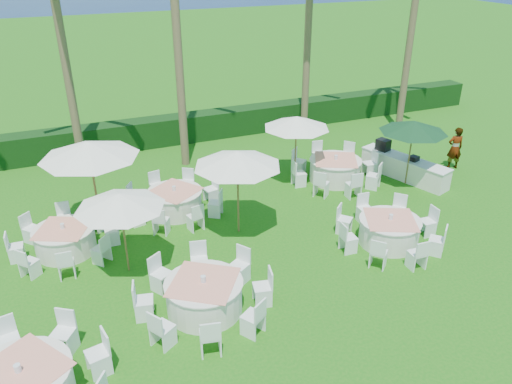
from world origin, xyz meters
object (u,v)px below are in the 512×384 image
(banquet_table_b, at_px, (204,295))
(buffet_table, at_px, (403,167))
(umbrella_a, at_px, (119,201))
(banquet_table_f, at_px, (335,169))
(umbrella_b, at_px, (237,159))
(umbrella_d, at_px, (297,122))
(staff_person, at_px, (455,148))
(banquet_table_c, at_px, (389,230))
(umbrella_green, at_px, (414,126))
(banquet_table_d, at_px, (65,239))
(banquet_table_e, at_px, (175,201))
(umbrella_c, at_px, (89,150))

(banquet_table_b, height_order, buffet_table, buffet_table)
(banquet_table_b, xyz_separation_m, umbrella_a, (-1.45, 2.41, 1.73))
(banquet_table_f, xyz_separation_m, umbrella_a, (-8.28, -2.88, 1.72))
(umbrella_b, distance_m, umbrella_d, 4.35)
(umbrella_b, relative_size, staff_person, 1.58)
(umbrella_b, distance_m, buffet_table, 7.67)
(banquet_table_c, height_order, umbrella_green, umbrella_green)
(banquet_table_f, xyz_separation_m, umbrella_green, (2.34, -1.28, 1.80))
(banquet_table_c, xyz_separation_m, umbrella_a, (-7.49, 1.58, 1.75))
(banquet_table_c, relative_size, umbrella_b, 1.18)
(banquet_table_b, distance_m, banquet_table_d, 5.03)
(umbrella_b, bearing_deg, banquet_table_e, 127.23)
(banquet_table_b, height_order, umbrella_c, umbrella_c)
(banquet_table_e, xyz_separation_m, umbrella_green, (8.57, -1.15, 1.83))
(banquet_table_f, distance_m, staff_person, 5.03)
(banquet_table_d, xyz_separation_m, umbrella_green, (12.13, -0.05, 1.84))
(umbrella_a, distance_m, staff_person, 13.45)
(umbrella_green, bearing_deg, banquet_table_e, 172.39)
(banquet_table_d, bearing_deg, umbrella_green, -0.23)
(banquet_table_d, height_order, banquet_table_e, banquet_table_e)
(banquet_table_b, distance_m, banquet_table_f, 8.64)
(banquet_table_e, distance_m, buffet_table, 8.81)
(banquet_table_d, xyz_separation_m, staff_person, (14.74, 0.41, 0.45))
(umbrella_d, bearing_deg, umbrella_c, -174.15)
(banquet_table_e, bearing_deg, banquet_table_c, -38.50)
(banquet_table_e, distance_m, umbrella_green, 8.84)
(banquet_table_b, relative_size, umbrella_green, 1.36)
(banquet_table_c, distance_m, buffet_table, 4.96)
(buffet_table, relative_size, staff_person, 2.11)
(banquet_table_e, height_order, umbrella_a, umbrella_a)
(banquet_table_b, bearing_deg, buffet_table, 25.64)
(buffet_table, bearing_deg, umbrella_c, 176.47)
(umbrella_c, bearing_deg, staff_person, -3.03)
(banquet_table_e, distance_m, umbrella_b, 3.23)
(banquet_table_b, xyz_separation_m, banquet_table_f, (6.83, 5.29, 0.01))
(banquet_table_b, distance_m, umbrella_c, 5.93)
(banquet_table_c, height_order, umbrella_d, umbrella_d)
(banquet_table_b, xyz_separation_m, umbrella_b, (2.10, 3.17, 2.03))
(banquet_table_e, bearing_deg, umbrella_green, -7.61)
(umbrella_a, bearing_deg, umbrella_c, 98.28)
(umbrella_d, height_order, staff_person, umbrella_d)
(banquet_table_c, distance_m, umbrella_a, 7.85)
(banquet_table_f, distance_m, umbrella_d, 2.39)
(umbrella_b, bearing_deg, umbrella_green, 6.81)
(umbrella_b, distance_m, staff_person, 9.89)
(banquet_table_c, xyz_separation_m, buffet_table, (3.34, 3.67, 0.02))
(umbrella_b, bearing_deg, banquet_table_c, -30.79)
(banquet_table_e, bearing_deg, buffet_table, -4.30)
(banquet_table_b, bearing_deg, banquet_table_c, 7.80)
(umbrella_c, xyz_separation_m, buffet_table, (11.23, -0.69, -2.18))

